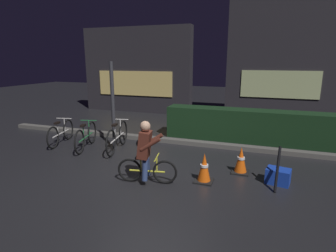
{
  "coord_description": "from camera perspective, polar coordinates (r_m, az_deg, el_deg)",
  "views": [
    {
      "loc": [
        2.22,
        -5.12,
        2.36
      ],
      "look_at": [
        0.2,
        0.6,
        0.9
      ],
      "focal_mm": 29.37,
      "sensor_mm": 36.0,
      "label": 1
    }
  ],
  "objects": [
    {
      "name": "ground_plane",
      "position": [
        6.05,
        -3.73,
        -9.43
      ],
      "size": [
        40.0,
        40.0,
        0.0
      ],
      "primitive_type": "plane",
      "color": "black"
    },
    {
      "name": "sidewalk_curb",
      "position": [
        7.98,
        2.48,
        -3.22
      ],
      "size": [
        12.0,
        0.24,
        0.12
      ],
      "primitive_type": "cube",
      "color": "#56544F",
      "rests_on": "ground"
    },
    {
      "name": "hedge_row",
      "position": [
        8.44,
        16.11,
        0.08
      ],
      "size": [
        4.8,
        0.7,
        0.95
      ],
      "primitive_type": "cube",
      "color": "black",
      "rests_on": "ground"
    },
    {
      "name": "storefront_left",
      "position": [
        12.91,
        -6.49,
        11.36
      ],
      "size": [
        5.15,
        0.54,
        3.8
      ],
      "color": "#262328",
      "rests_on": "ground"
    },
    {
      "name": "storefront_right",
      "position": [
        12.33,
        22.56,
        13.4
      ],
      "size": [
        4.31,
        0.54,
        5.12
      ],
      "color": "#262328",
      "rests_on": "ground"
    },
    {
      "name": "street_post",
      "position": [
        7.46,
        -11.36,
        4.05
      ],
      "size": [
        0.1,
        0.1,
        2.33
      ],
      "primitive_type": "cylinder",
      "color": "#2D2D33",
      "rests_on": "ground"
    },
    {
      "name": "parked_bike_leftmost",
      "position": [
        8.47,
        -21.34,
        -1.33
      ],
      "size": [
        0.48,
        1.5,
        0.71
      ],
      "rotation": [
        0.0,
        0.0,
        1.8
      ],
      "color": "black",
      "rests_on": "ground"
    },
    {
      "name": "parked_bike_left_mid",
      "position": [
        7.8,
        -16.64,
        -2.08
      ],
      "size": [
        0.53,
        1.55,
        0.74
      ],
      "rotation": [
        0.0,
        0.0,
        1.84
      ],
      "color": "black",
      "rests_on": "ground"
    },
    {
      "name": "parked_bike_center_left",
      "position": [
        7.45,
        -10.45,
        -2.26
      ],
      "size": [
        0.48,
        1.7,
        0.79
      ],
      "rotation": [
        0.0,
        0.0,
        1.77
      ],
      "color": "black",
      "rests_on": "ground"
    },
    {
      "name": "traffic_cone_near",
      "position": [
        5.52,
        7.52,
        -8.66
      ],
      "size": [
        0.36,
        0.36,
        0.59
      ],
      "color": "black",
      "rests_on": "ground"
    },
    {
      "name": "traffic_cone_far",
      "position": [
        6.09,
        14.89,
        -6.92
      ],
      "size": [
        0.36,
        0.36,
        0.58
      ],
      "color": "black",
      "rests_on": "ground"
    },
    {
      "name": "blue_crate",
      "position": [
        5.86,
        21.86,
        -9.64
      ],
      "size": [
        0.49,
        0.4,
        0.3
      ],
      "primitive_type": "cube",
      "rotation": [
        0.0,
        0.0,
        -0.2
      ],
      "color": "#193DB7",
      "rests_on": "ground"
    },
    {
      "name": "cyclist",
      "position": [
        5.35,
        -4.64,
        -5.37
      ],
      "size": [
        1.17,
        0.5,
        1.25
      ],
      "rotation": [
        0.0,
        0.0,
        0.2
      ],
      "color": "black",
      "rests_on": "ground"
    },
    {
      "name": "closed_umbrella",
      "position": [
        5.54,
        21.78,
        -8.27
      ],
      "size": [
        0.1,
        0.42,
        0.79
      ],
      "primitive_type": "cylinder",
      "rotation": [
        0.0,
        0.45,
        1.46
      ],
      "color": "black",
      "rests_on": "ground"
    }
  ]
}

